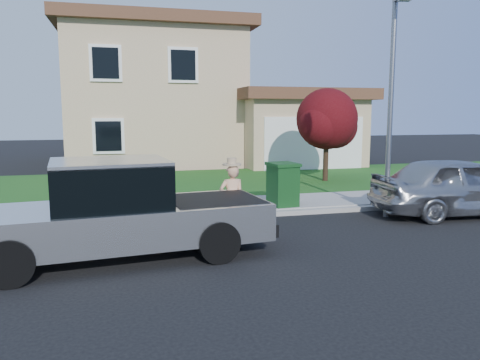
{
  "coord_description": "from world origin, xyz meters",
  "views": [
    {
      "loc": [
        -1.77,
        -8.05,
        2.58
      ],
      "look_at": [
        0.62,
        1.19,
        1.2
      ],
      "focal_mm": 35.0,
      "sensor_mm": 36.0,
      "label": 1
    }
  ],
  "objects_px": {
    "sedan": "(460,186)",
    "street_lamp": "(392,95)",
    "pickup_truck": "(118,213)",
    "trash_bin": "(283,184)",
    "ornamental_tree": "(327,122)",
    "woman": "(232,198)"
  },
  "relations": [
    {
      "from": "sedan",
      "to": "street_lamp",
      "type": "bearing_deg",
      "value": 86.58
    },
    {
      "from": "pickup_truck",
      "to": "trash_bin",
      "type": "relative_size",
      "value": 4.91
    },
    {
      "from": "trash_bin",
      "to": "street_lamp",
      "type": "height_order",
      "value": "street_lamp"
    },
    {
      "from": "pickup_truck",
      "to": "trash_bin",
      "type": "distance_m",
      "value": 5.23
    },
    {
      "from": "pickup_truck",
      "to": "trash_bin",
      "type": "xyz_separation_m",
      "value": [
        4.19,
        3.13,
        -0.1
      ]
    },
    {
      "from": "sedan",
      "to": "ornamental_tree",
      "type": "xyz_separation_m",
      "value": [
        -0.94,
        5.85,
        1.5
      ]
    },
    {
      "from": "sedan",
      "to": "ornamental_tree",
      "type": "height_order",
      "value": "ornamental_tree"
    },
    {
      "from": "trash_bin",
      "to": "street_lamp",
      "type": "distance_m",
      "value": 3.48
    },
    {
      "from": "pickup_truck",
      "to": "ornamental_tree",
      "type": "height_order",
      "value": "ornamental_tree"
    },
    {
      "from": "pickup_truck",
      "to": "ornamental_tree",
      "type": "xyz_separation_m",
      "value": [
        7.4,
        7.36,
        1.42
      ]
    },
    {
      "from": "ornamental_tree",
      "to": "street_lamp",
      "type": "distance_m",
      "value": 5.71
    },
    {
      "from": "woman",
      "to": "sedan",
      "type": "distance_m",
      "value": 5.99
    },
    {
      "from": "ornamental_tree",
      "to": "sedan",
      "type": "bearing_deg",
      "value": -80.86
    },
    {
      "from": "sedan",
      "to": "woman",
      "type": "bearing_deg",
      "value": 97.5
    },
    {
      "from": "pickup_truck",
      "to": "trash_bin",
      "type": "height_order",
      "value": "pickup_truck"
    },
    {
      "from": "sedan",
      "to": "pickup_truck",
      "type": "bearing_deg",
      "value": 104.95
    },
    {
      "from": "sedan",
      "to": "street_lamp",
      "type": "relative_size",
      "value": 0.84
    },
    {
      "from": "pickup_truck",
      "to": "street_lamp",
      "type": "xyz_separation_m",
      "value": [
        6.45,
        1.78,
        2.18
      ]
    },
    {
      "from": "ornamental_tree",
      "to": "trash_bin",
      "type": "relative_size",
      "value": 2.97
    },
    {
      "from": "woman",
      "to": "trash_bin",
      "type": "relative_size",
      "value": 1.44
    },
    {
      "from": "woman",
      "to": "ornamental_tree",
      "type": "bearing_deg",
      "value": -128.63
    },
    {
      "from": "trash_bin",
      "to": "street_lamp",
      "type": "relative_size",
      "value": 0.21
    }
  ]
}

